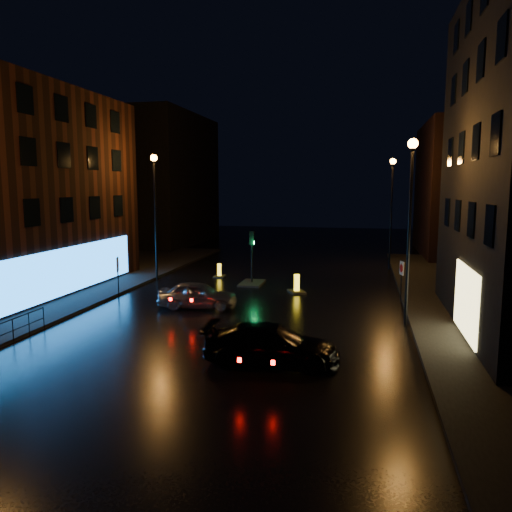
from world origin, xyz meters
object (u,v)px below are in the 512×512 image
object	(u,v)px
bollard_near	(297,289)
road_sign_left	(118,268)
traffic_signal	(252,276)
dark_sedan	(271,345)
silver_hatchback	(198,295)
bollard_far	(219,274)
road_sign_right	(402,272)

from	to	relation	value
bollard_near	road_sign_left	xyz separation A→B (m)	(-9.45, -4.09, 1.56)
traffic_signal	dark_sedan	distance (m)	14.72
silver_hatchback	road_sign_left	size ratio (longest dim) A/B	1.70
silver_hatchback	road_sign_left	bearing A→B (deg)	74.20
dark_sedan	road_sign_left	distance (m)	13.05
bollard_far	road_sign_left	world-z (taller)	road_sign_left
traffic_signal	bollard_near	distance (m)	3.77
bollard_far	road_sign_left	size ratio (longest dim) A/B	0.47
traffic_signal	road_sign_right	size ratio (longest dim) A/B	1.52
traffic_signal	road_sign_left	bearing A→B (deg)	-135.82
silver_hatchback	bollard_near	world-z (taller)	silver_hatchback
bollard_near	road_sign_left	size ratio (longest dim) A/B	0.62
road_sign_right	bollard_near	bearing A→B (deg)	-28.29
silver_hatchback	road_sign_right	distance (m)	11.08
traffic_signal	road_sign_left	distance (m)	8.82
road_sign_right	silver_hatchback	bearing A→B (deg)	3.11
bollard_far	road_sign_right	size ratio (longest dim) A/B	0.50
bollard_near	traffic_signal	bearing A→B (deg)	123.12
dark_sedan	road_sign_right	bearing A→B (deg)	-27.27
traffic_signal	bollard_far	bearing A→B (deg)	144.35
dark_sedan	bollard_far	bearing A→B (deg)	20.69
silver_hatchback	road_sign_left	world-z (taller)	road_sign_left
traffic_signal	road_sign_right	xyz separation A→B (m)	(9.10, -3.30, 1.20)
road_sign_right	road_sign_left	bearing A→B (deg)	-5.53
traffic_signal	silver_hatchback	size ratio (longest dim) A/B	0.84
road_sign_left	road_sign_right	size ratio (longest dim) A/B	1.06
silver_hatchback	road_sign_right	size ratio (longest dim) A/B	1.80
bollard_near	silver_hatchback	bearing A→B (deg)	-157.85
road_sign_left	road_sign_right	distance (m)	15.60
bollard_far	bollard_near	bearing A→B (deg)	-37.12
silver_hatchback	bollard_far	distance (m)	9.01
road_sign_right	bollard_far	bearing A→B (deg)	-39.83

